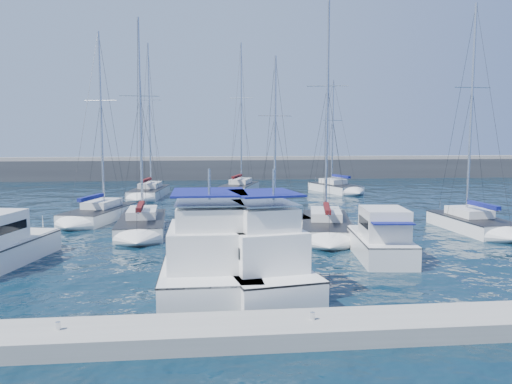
{
  "coord_description": "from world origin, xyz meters",
  "views": [
    {
      "loc": [
        -3.5,
        -26.4,
        6.53
      ],
      "look_at": [
        -0.12,
        5.22,
        3.0
      ],
      "focal_mm": 35.0,
      "sensor_mm": 36.0,
      "label": 1
    }
  ],
  "objects": [
    {
      "name": "sailboat_mid_c",
      "position": [
        2.07,
        10.56,
        0.5
      ],
      "size": [
        3.8,
        8.57,
        12.9
      ],
      "rotation": [
        0.0,
        0.0,
        0.1
      ],
      "color": "white",
      "rests_on": "ground"
    },
    {
      "name": "sailboat_back_a",
      "position": [
        -9.34,
        28.75,
        0.55
      ],
      "size": [
        3.98,
        8.85,
        16.93
      ],
      "rotation": [
        0.0,
        0.0,
        -0.11
      ],
      "color": "silver",
      "rests_on": "ground"
    },
    {
      "name": "dock_cleat_centre",
      "position": [
        0.0,
        -11.0,
        0.72
      ],
      "size": [
        0.16,
        0.16,
        0.25
      ],
      "primitive_type": "cylinder",
      "color": "silver",
      "rests_on": "dock"
    },
    {
      "name": "motor_yacht_port_inner",
      "position": [
        -3.26,
        -5.05,
        1.13
      ],
      "size": [
        3.97,
        8.71,
        4.69
      ],
      "rotation": [
        0.0,
        0.0,
        0.0
      ],
      "color": "silver",
      "rests_on": "ground"
    },
    {
      "name": "dock",
      "position": [
        0.0,
        -11.0,
        0.3
      ],
      "size": [
        40.0,
        2.2,
        0.6
      ],
      "primitive_type": "cube",
      "color": "gray",
      "rests_on": "ground"
    },
    {
      "name": "dock_cleat_near_port",
      "position": [
        -8.0,
        -11.0,
        0.72
      ],
      "size": [
        0.16,
        0.16,
        0.25
      ],
      "primitive_type": "cylinder",
      "color": "silver",
      "rests_on": "dock"
    },
    {
      "name": "sailboat_mid_a",
      "position": [
        -11.6,
        13.47,
        0.53
      ],
      "size": [
        5.04,
        8.42,
        14.97
      ],
      "rotation": [
        0.0,
        0.0,
        -0.27
      ],
      "color": "silver",
      "rests_on": "ground"
    },
    {
      "name": "sailboat_mid_b",
      "position": [
        -7.72,
        8.3,
        0.52
      ],
      "size": [
        3.51,
        8.58,
        14.95
      ],
      "rotation": [
        0.0,
        0.0,
        0.05
      ],
      "color": "silver",
      "rests_on": "ground"
    },
    {
      "name": "motor_yacht_stbd_inner",
      "position": [
        -1.13,
        -5.65,
        1.13
      ],
      "size": [
        4.66,
        8.29,
        4.69
      ],
      "rotation": [
        0.0,
        0.0,
        0.18
      ],
      "color": "white",
      "rests_on": "ground"
    },
    {
      "name": "motor_yacht_stbd_outer",
      "position": [
        6.0,
        -0.94,
        0.94
      ],
      "size": [
        3.27,
        6.33,
        3.2
      ],
      "rotation": [
        0.0,
        0.0,
        -0.11
      ],
      "color": "silver",
      "rests_on": "ground"
    },
    {
      "name": "ground",
      "position": [
        0.0,
        0.0,
        0.0
      ],
      "size": [
        220.0,
        220.0,
        0.0
      ],
      "primitive_type": "plane",
      "color": "black",
      "rests_on": "ground"
    },
    {
      "name": "sailboat_mid_d",
      "position": [
        4.76,
        6.27,
        0.52
      ],
      "size": [
        4.96,
        9.52,
        15.96
      ],
      "rotation": [
        0.0,
        0.0,
        -0.21
      ],
      "color": "silver",
      "rests_on": "ground"
    },
    {
      "name": "sailboat_back_b",
      "position": [
        0.86,
        32.54,
        0.55
      ],
      "size": [
        5.57,
        9.04,
        17.86
      ],
      "rotation": [
        0.0,
        0.0,
        -0.31
      ],
      "color": "silver",
      "rests_on": "ground"
    },
    {
      "name": "sailboat_mid_e",
      "position": [
        15.17,
        6.19,
        0.55
      ],
      "size": [
        3.44,
        7.41,
        15.93
      ],
      "rotation": [
        0.0,
        0.0,
        0.05
      ],
      "color": "white",
      "rests_on": "ground"
    },
    {
      "name": "breakwater",
      "position": [
        0.0,
        52.0,
        1.05
      ],
      "size": [
        160.0,
        6.0,
        4.45
      ],
      "color": "#424244",
      "rests_on": "ground"
    },
    {
      "name": "sailboat_back_c",
      "position": [
        12.09,
        31.19,
        0.52
      ],
      "size": [
        5.3,
        7.92,
        13.51
      ],
      "rotation": [
        0.0,
        0.0,
        0.33
      ],
      "color": "white",
      "rests_on": "ground"
    }
  ]
}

